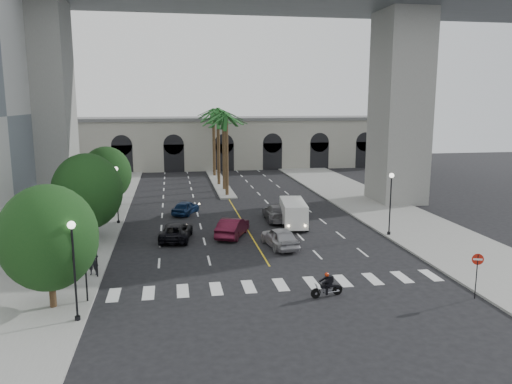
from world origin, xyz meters
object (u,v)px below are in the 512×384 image
(motorcycle_rider, at_px, (328,286))
(pedestrian_b, at_px, (35,237))
(car_e, at_px, (185,208))
(car_c, at_px, (176,231))
(do_not_enter_sign, at_px, (477,266))
(lamp_post_right, at_px, (391,198))
(lamp_post_left_far, at_px, (117,190))
(traffic_signal_far, at_px, (95,241))
(cargo_van, at_px, (293,213))
(car_a, at_px, (280,237))
(traffic_signal_near, at_px, (85,260))
(car_b, at_px, (233,227))
(lamp_post_left_near, at_px, (74,262))
(car_d, at_px, (277,212))
(pedestrian_a, at_px, (93,261))

(motorcycle_rider, relative_size, pedestrian_b, 1.09)
(motorcycle_rider, distance_m, car_e, 24.13)
(car_c, height_order, pedestrian_b, pedestrian_b)
(do_not_enter_sign, bearing_deg, lamp_post_right, 104.77)
(lamp_post_left_far, relative_size, traffic_signal_far, 1.47)
(pedestrian_b, xyz_separation_m, do_not_enter_sign, (27.27, -14.22, 0.88))
(car_e, xyz_separation_m, cargo_van, (9.43, -6.66, 0.60))
(lamp_post_left_far, distance_m, car_a, 16.41)
(traffic_signal_far, height_order, do_not_enter_sign, traffic_signal_far)
(car_c, xyz_separation_m, do_not_enter_sign, (16.72, -15.44, 1.26))
(car_a, bearing_deg, lamp_post_left_far, -44.34)
(traffic_signal_near, height_order, traffic_signal_far, same)
(lamp_post_right, bearing_deg, car_c, 173.83)
(car_b, height_order, pedestrian_b, pedestrian_b)
(car_a, relative_size, pedestrian_b, 2.52)
(lamp_post_left_near, height_order, traffic_signal_far, lamp_post_left_near)
(car_a, bearing_deg, car_e, -69.79)
(lamp_post_left_far, distance_m, car_d, 14.92)
(lamp_post_right, xyz_separation_m, car_d, (-8.11, 7.02, -2.44))
(lamp_post_left_near, height_order, cargo_van, lamp_post_left_near)
(pedestrian_b, distance_m, do_not_enter_sign, 30.77)
(lamp_post_left_far, relative_size, pedestrian_b, 2.90)
(do_not_enter_sign, bearing_deg, car_d, 127.89)
(traffic_signal_near, bearing_deg, car_c, 67.71)
(lamp_post_left_near, distance_m, do_not_enter_sign, 21.95)
(lamp_post_left_far, distance_m, traffic_signal_far, 14.52)
(car_c, height_order, car_e, car_e)
(car_a, xyz_separation_m, cargo_van, (2.57, 6.11, 0.50))
(car_b, bearing_deg, pedestrian_b, 28.16)
(lamp_post_left_near, bearing_deg, car_e, 75.56)
(car_b, height_order, pedestrian_a, pedestrian_a)
(car_e, relative_size, do_not_enter_sign, 1.51)
(traffic_signal_near, distance_m, motorcycle_rider, 13.76)
(lamp_post_left_near, distance_m, pedestrian_a, 7.22)
(lamp_post_left_near, distance_m, car_d, 24.95)
(traffic_signal_far, bearing_deg, pedestrian_b, 127.22)
(lamp_post_left_far, height_order, pedestrian_b, lamp_post_left_far)
(lamp_post_left_far, height_order, car_d, lamp_post_left_far)
(car_c, bearing_deg, cargo_van, -157.17)
(car_d, height_order, do_not_enter_sign, do_not_enter_sign)
(traffic_signal_near, height_order, motorcycle_rider, traffic_signal_near)
(traffic_signal_far, distance_m, car_b, 13.09)
(lamp_post_left_far, relative_size, cargo_van, 0.95)
(traffic_signal_near, bearing_deg, traffic_signal_far, 90.00)
(car_d, bearing_deg, lamp_post_left_far, -2.05)
(lamp_post_left_far, distance_m, car_c, 8.39)
(car_b, distance_m, pedestrian_b, 15.27)
(traffic_signal_far, height_order, motorcycle_rider, traffic_signal_far)
(car_e, bearing_deg, car_c, 108.19)
(car_d, relative_size, pedestrian_b, 2.92)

